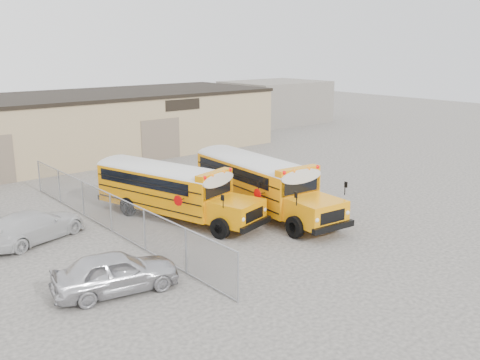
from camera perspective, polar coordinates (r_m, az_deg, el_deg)
ground at (r=25.83m, az=1.58°, el=-4.36°), size 120.00×120.00×0.00m
warehouse at (r=42.04m, az=-16.78°, el=5.63°), size 30.20×10.20×4.67m
chainlink_fence at (r=24.78m, az=-13.61°, el=-3.39°), size 0.07×18.07×1.81m
distant_building_right at (r=58.71m, az=3.76°, el=8.32°), size 10.00×8.00×4.40m
school_bus_left at (r=30.10m, az=-15.24°, el=0.90°), size 4.54×9.42×2.68m
school_bus_right at (r=31.65m, az=-4.20°, el=2.17°), size 3.37×9.84×2.83m
tarp_bundle at (r=26.82m, az=5.97°, el=-2.13°), size 1.10×1.04×1.40m
car_silver at (r=18.93m, az=-13.12°, el=-9.54°), size 4.52×2.52×1.45m
car_white at (r=24.72m, az=-21.13°, el=-4.58°), size 4.99×3.28×1.34m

